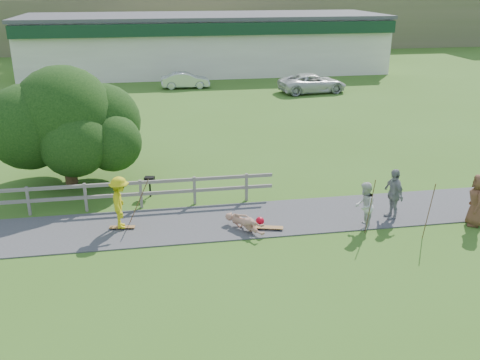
# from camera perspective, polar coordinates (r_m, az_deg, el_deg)

# --- Properties ---
(ground) EXTENTS (260.00, 260.00, 0.00)m
(ground) POSITION_cam_1_polar(r_m,az_deg,el_deg) (17.51, -3.81, -6.75)
(ground) COLOR #3A621C
(ground) RESTS_ON ground
(path) EXTENTS (34.00, 3.00, 0.04)m
(path) POSITION_cam_1_polar(r_m,az_deg,el_deg) (18.84, -4.32, -4.62)
(path) COLOR #363639
(path) RESTS_ON ground
(fence) EXTENTS (15.05, 0.10, 1.10)m
(fence) POSITION_cam_1_polar(r_m,az_deg,el_deg) (20.39, -17.91, -1.45)
(fence) COLOR slate
(fence) RESTS_ON ground
(strip_mall) EXTENTS (32.50, 10.75, 5.10)m
(strip_mall) POSITION_cam_1_polar(r_m,az_deg,el_deg) (51.02, -3.72, 14.41)
(strip_mall) COLOR beige
(strip_mall) RESTS_ON ground
(skater_rider) EXTENTS (0.71, 1.19, 1.81)m
(skater_rider) POSITION_cam_1_polar(r_m,az_deg,el_deg) (18.45, -12.64, -2.64)
(skater_rider) COLOR gold
(skater_rider) RESTS_ON ground
(skater_fallen) EXTENTS (1.57, 1.27, 0.60)m
(skater_fallen) POSITION_cam_1_polar(r_m,az_deg,el_deg) (18.18, 0.51, -4.56)
(skater_fallen) COLOR #AA765E
(skater_fallen) RESTS_ON ground
(spectator_a) EXTENTS (0.95, 1.02, 1.67)m
(spectator_a) POSITION_cam_1_polar(r_m,az_deg,el_deg) (18.61, 13.13, -2.71)
(spectator_a) COLOR silver
(spectator_a) RESTS_ON ground
(spectator_b) EXTENTS (0.56, 1.13, 1.87)m
(spectator_b) POSITION_cam_1_polar(r_m,az_deg,el_deg) (19.63, 16.04, -1.44)
(spectator_b) COLOR gray
(spectator_b) RESTS_ON ground
(spectator_c) EXTENTS (0.89, 1.07, 1.86)m
(spectator_c) POSITION_cam_1_polar(r_m,az_deg,el_deg) (20.08, 23.98, -1.97)
(spectator_c) COLOR brown
(spectator_c) RESTS_ON ground
(car_silver) EXTENTS (3.77, 1.34, 1.24)m
(car_silver) POSITION_cam_1_polar(r_m,az_deg,el_deg) (42.91, -5.85, 10.54)
(car_silver) COLOR silver
(car_silver) RESTS_ON ground
(car_white) EXTENTS (5.38, 2.97, 1.42)m
(car_white) POSITION_cam_1_polar(r_m,az_deg,el_deg) (41.30, 7.74, 10.20)
(car_white) COLOR silver
(car_white) RESTS_ON ground
(tree) EXTENTS (6.49, 6.49, 3.90)m
(tree) POSITION_cam_1_polar(r_m,az_deg,el_deg) (23.00, -18.00, 4.24)
(tree) COLOR black
(tree) RESTS_ON ground
(bbq) EXTENTS (0.43, 0.37, 0.82)m
(bbq) POSITION_cam_1_polar(r_m,az_deg,el_deg) (21.25, -9.59, -0.72)
(bbq) COLOR black
(bbq) RESTS_ON ground
(longboard_rider) EXTENTS (0.88, 0.31, 0.10)m
(longboard_rider) POSITION_cam_1_polar(r_m,az_deg,el_deg) (18.80, -12.44, -5.04)
(longboard_rider) COLOR brown
(longboard_rider) RESTS_ON ground
(longboard_fallen) EXTENTS (1.04, 0.50, 0.11)m
(longboard_fallen) POSITION_cam_1_polar(r_m,az_deg,el_deg) (18.34, 3.04, -5.20)
(longboard_fallen) COLOR brown
(longboard_fallen) RESTS_ON ground
(helmet) EXTENTS (0.31, 0.31, 0.31)m
(helmet) POSITION_cam_1_polar(r_m,az_deg,el_deg) (18.66, 2.14, -4.39)
(helmet) COLOR #BC061B
(helmet) RESTS_ON ground
(pole_rider) EXTENTS (0.03, 0.03, 1.80)m
(pole_rider) POSITION_cam_1_polar(r_m,az_deg,el_deg) (18.80, -10.77, -2.08)
(pole_rider) COLOR brown
(pole_rider) RESTS_ON ground
(pole_spec_left) EXTENTS (0.03, 0.03, 1.93)m
(pole_spec_left) POSITION_cam_1_polar(r_m,az_deg,el_deg) (18.26, 13.72, -2.79)
(pole_spec_left) COLOR brown
(pole_spec_left) RESTS_ON ground
(pole_spec_right) EXTENTS (0.03, 0.03, 1.93)m
(pole_spec_right) POSITION_cam_1_polar(r_m,az_deg,el_deg) (18.46, 19.51, -3.15)
(pole_spec_right) COLOR brown
(pole_spec_right) RESTS_ON ground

